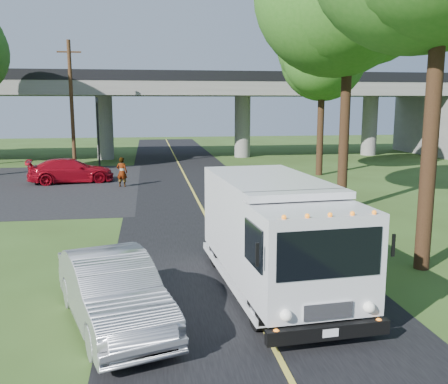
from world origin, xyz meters
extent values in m
plane|color=#31491A|center=(0.00, 0.00, 0.00)|extent=(120.00, 120.00, 0.00)
cube|color=black|center=(0.00, 10.00, 0.01)|extent=(7.00, 90.00, 0.02)
cube|color=gold|center=(0.00, 10.00, 0.03)|extent=(0.12, 90.00, 0.01)
cube|color=slate|center=(0.00, 32.00, 6.00)|extent=(50.00, 9.00, 1.20)
cube|color=black|center=(0.00, 27.60, 6.90)|extent=(50.00, 0.25, 0.80)
cube|color=black|center=(0.00, 36.40, 6.90)|extent=(50.00, 0.25, 0.80)
cube|color=slate|center=(25.00, 32.00, 3.00)|extent=(4.00, 10.00, 6.00)
cylinder|color=slate|center=(-6.00, 32.00, 2.70)|extent=(1.40, 1.40, 5.40)
cylinder|color=slate|center=(6.00, 32.00, 2.70)|extent=(1.40, 1.40, 5.40)
cylinder|color=slate|center=(18.00, 32.00, 2.70)|extent=(1.40, 1.40, 5.40)
cylinder|color=black|center=(-6.00, 26.00, 2.60)|extent=(0.14, 0.14, 5.20)
imported|color=black|center=(-6.00, 26.00, 4.60)|extent=(0.18, 0.22, 1.10)
cylinder|color=#472D19|center=(-7.50, 24.00, 4.50)|extent=(0.26, 0.26, 9.00)
cube|color=#472D19|center=(-7.50, 24.00, 8.20)|extent=(1.60, 0.10, 0.10)
cylinder|color=#382314|center=(5.50, 1.00, 3.50)|extent=(0.44, 0.44, 7.00)
cylinder|color=#382314|center=(6.20, 9.00, 3.85)|extent=(0.44, 0.44, 7.70)
cylinder|color=#382314|center=(9.00, 20.00, 3.32)|extent=(0.44, 0.44, 6.65)
sphere|color=#2A631A|center=(9.00, 20.00, 8.20)|extent=(5.58, 5.58, 5.58)
sphere|color=#2A631A|center=(9.50, 19.60, 8.50)|extent=(4.96, 4.96, 4.96)
cube|color=silver|center=(0.72, 0.85, 1.72)|extent=(2.79, 4.69, 2.31)
cube|color=silver|center=(0.96, -2.32, 1.62)|extent=(2.59, 2.03, 2.10)
cube|color=black|center=(1.03, -3.22, 1.95)|extent=(2.16, 0.24, 0.98)
cube|color=black|center=(1.03, -3.33, 0.39)|extent=(2.57, 0.37, 0.29)
cube|color=silver|center=(0.75, 0.44, 0.31)|extent=(2.90, 6.12, 0.18)
cylinder|color=black|center=(-0.10, -2.20, 0.46)|extent=(0.36, 0.94, 0.92)
cylinder|color=black|center=(1.99, -2.04, 0.46)|extent=(0.36, 0.94, 0.92)
cylinder|color=black|center=(-0.42, 2.10, 0.46)|extent=(0.36, 0.94, 0.92)
cylinder|color=black|center=(1.67, 2.26, 0.46)|extent=(0.36, 0.94, 0.92)
imported|color=maroon|center=(-7.06, 19.13, 0.74)|extent=(5.36, 2.91, 1.47)
imported|color=#96989E|center=(-3.20, -1.51, 0.78)|extent=(3.00, 5.00, 1.56)
imported|color=gray|center=(-3.90, 17.04, 0.87)|extent=(0.73, 0.60, 1.74)
camera|label=1|loc=(-2.36, -12.02, 4.80)|focal=40.00mm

